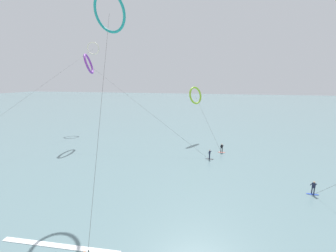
{
  "coord_description": "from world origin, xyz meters",
  "views": [
    {
      "loc": [
        5.87,
        -6.52,
        13.63
      ],
      "look_at": [
        0.0,
        19.41,
        7.93
      ],
      "focal_mm": 23.39,
      "sensor_mm": 36.0,
      "label": 1
    }
  ],
  "objects_px": {
    "kite_ivory": "(93,49)",
    "surfer_cobalt": "(313,189)",
    "surfer_charcoal": "(210,155)",
    "kite_teal": "(109,12)",
    "surfer_coral": "(222,149)",
    "kite_lime": "(195,95)",
    "kite_violet": "(89,64)"
  },
  "relations": [
    {
      "from": "kite_teal",
      "to": "surfer_coral",
      "type": "bearing_deg",
      "value": -115.06
    },
    {
      "from": "surfer_cobalt",
      "to": "surfer_coral",
      "type": "distance_m",
      "value": 17.02
    },
    {
      "from": "kite_ivory",
      "to": "kite_teal",
      "type": "height_order",
      "value": "kite_ivory"
    },
    {
      "from": "kite_violet",
      "to": "kite_teal",
      "type": "xyz_separation_m",
      "value": [
        14.53,
        -18.17,
        4.48
      ]
    },
    {
      "from": "kite_violet",
      "to": "kite_teal",
      "type": "distance_m",
      "value": 23.69
    },
    {
      "from": "surfer_cobalt",
      "to": "kite_ivory",
      "type": "relative_size",
      "value": 0.04
    },
    {
      "from": "kite_violet",
      "to": "kite_ivory",
      "type": "bearing_deg",
      "value": 9.38
    },
    {
      "from": "kite_lime",
      "to": "kite_teal",
      "type": "height_order",
      "value": "kite_teal"
    },
    {
      "from": "surfer_charcoal",
      "to": "kite_teal",
      "type": "xyz_separation_m",
      "value": [
        -11.97,
        -10.88,
        20.49
      ]
    },
    {
      "from": "kite_violet",
      "to": "kite_ivory",
      "type": "relative_size",
      "value": 0.61
    },
    {
      "from": "kite_violet",
      "to": "kite_ivory",
      "type": "xyz_separation_m",
      "value": [
        -6.88,
        13.53,
        5.06
      ]
    },
    {
      "from": "surfer_charcoal",
      "to": "kite_ivory",
      "type": "xyz_separation_m",
      "value": [
        -33.38,
        20.83,
        21.07
      ]
    },
    {
      "from": "kite_violet",
      "to": "kite_lime",
      "type": "distance_m",
      "value": 24.19
    },
    {
      "from": "surfer_charcoal",
      "to": "kite_lime",
      "type": "distance_m",
      "value": 16.43
    },
    {
      "from": "surfer_coral",
      "to": "kite_ivory",
      "type": "relative_size",
      "value": 0.04
    },
    {
      "from": "surfer_coral",
      "to": "kite_lime",
      "type": "bearing_deg",
      "value": -34.26
    },
    {
      "from": "kite_violet",
      "to": "kite_teal",
      "type": "relative_size",
      "value": 1.19
    },
    {
      "from": "surfer_cobalt",
      "to": "kite_lime",
      "type": "relative_size",
      "value": 0.14
    },
    {
      "from": "surfer_cobalt",
      "to": "kite_ivory",
      "type": "bearing_deg",
      "value": 26.86
    },
    {
      "from": "kite_lime",
      "to": "kite_teal",
      "type": "xyz_separation_m",
      "value": [
        -7.99,
        -23.87,
        11.25
      ]
    },
    {
      "from": "surfer_charcoal",
      "to": "kite_lime",
      "type": "xyz_separation_m",
      "value": [
        -3.98,
        12.99,
        9.24
      ]
    },
    {
      "from": "surfer_coral",
      "to": "kite_lime",
      "type": "distance_m",
      "value": 14.18
    },
    {
      "from": "surfer_cobalt",
      "to": "surfer_coral",
      "type": "bearing_deg",
      "value": 8.09
    },
    {
      "from": "surfer_cobalt",
      "to": "kite_teal",
      "type": "height_order",
      "value": "kite_teal"
    },
    {
      "from": "surfer_charcoal",
      "to": "kite_teal",
      "type": "relative_size",
      "value": 0.07
    },
    {
      "from": "kite_teal",
      "to": "surfer_cobalt",
      "type": "bearing_deg",
      "value": -158.24
    },
    {
      "from": "surfer_charcoal",
      "to": "kite_violet",
      "type": "height_order",
      "value": "kite_violet"
    },
    {
      "from": "surfer_cobalt",
      "to": "surfer_charcoal",
      "type": "bearing_deg",
      "value": 23.56
    },
    {
      "from": "surfer_charcoal",
      "to": "surfer_cobalt",
      "type": "bearing_deg",
      "value": -110.09
    },
    {
      "from": "kite_ivory",
      "to": "surfer_cobalt",
      "type": "bearing_deg",
      "value": 134.87
    },
    {
      "from": "surfer_charcoal",
      "to": "kite_ivory",
      "type": "relative_size",
      "value": 0.04
    },
    {
      "from": "surfer_cobalt",
      "to": "surfer_coral",
      "type": "xyz_separation_m",
      "value": [
        -10.47,
        13.42,
        0.0
      ]
    }
  ]
}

